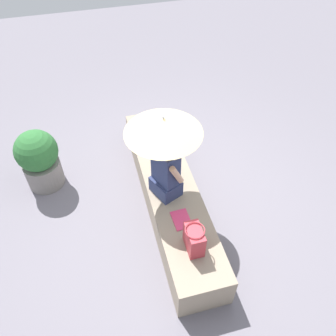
{
  "coord_description": "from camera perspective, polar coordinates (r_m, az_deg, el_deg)",
  "views": [
    {
      "loc": [
        2.88,
        -0.79,
        3.87
      ],
      "look_at": [
        0.07,
        -0.05,
        0.83
      ],
      "focal_mm": 37.4,
      "sensor_mm": 36.0,
      "label": 1
    }
  ],
  "objects": [
    {
      "name": "ground_plane",
      "position": [
        4.89,
        0.32,
        -6.09
      ],
      "size": [
        14.0,
        14.0,
        0.0
      ],
      "primitive_type": "plane",
      "color": "slate"
    },
    {
      "name": "magazine",
      "position": [
        4.15,
        2.19,
        -8.39
      ],
      "size": [
        0.29,
        0.21,
        0.01
      ],
      "primitive_type": "cube",
      "rotation": [
        0.0,
        0.0,
        0.04
      ],
      "color": "#D83866",
      "rests_on": "stone_bench"
    },
    {
      "name": "tote_bag_canvas",
      "position": [
        5.02,
        -1.38,
        5.93
      ],
      "size": [
        0.21,
        0.16,
        0.29
      ],
      "color": "silver",
      "rests_on": "stone_bench"
    },
    {
      "name": "parasol",
      "position": [
        3.73,
        -0.76,
        6.94
      ],
      "size": [
        0.87,
        0.87,
        1.15
      ],
      "color": "#B7B7BC",
      "rests_on": "stone_bench"
    },
    {
      "name": "stone_bench",
      "position": [
        4.7,
        0.33,
        -4.3
      ],
      "size": [
        3.02,
        0.63,
        0.48
      ],
      "primitive_type": "cube",
      "color": "gray",
      "rests_on": "ground"
    },
    {
      "name": "planter_near",
      "position": [
        5.14,
        -20.28,
        1.42
      ],
      "size": [
        0.58,
        0.58,
        0.92
      ],
      "color": "gray",
      "rests_on": "ground"
    },
    {
      "name": "handbag_black",
      "position": [
        3.82,
        4.35,
        -11.46
      ],
      "size": [
        0.29,
        0.21,
        0.34
      ],
      "color": "#B2333D",
      "rests_on": "stone_bench"
    },
    {
      "name": "person_seated",
      "position": [
        4.12,
        -0.38,
        -0.42
      ],
      "size": [
        0.51,
        0.39,
        0.9
      ],
      "color": "navy",
      "rests_on": "stone_bench"
    }
  ]
}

